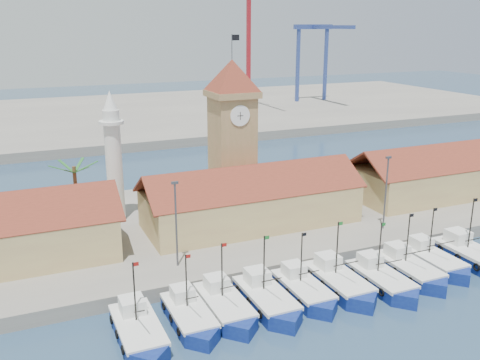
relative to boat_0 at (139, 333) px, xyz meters
name	(u,v)px	position (x,y,z in m)	size (l,w,h in m)	color
ground	(341,309)	(18.33, -2.32, -0.74)	(400.00, 400.00, 0.00)	navy
quay	(238,219)	(18.33, 21.68, 0.01)	(140.00, 32.00, 1.50)	gray
terminal	(114,117)	(18.33, 107.68, 0.26)	(240.00, 80.00, 2.00)	gray
boat_0	(139,333)	(0.00, 0.00, 0.00)	(3.47, 9.50, 7.19)	navy
boat_1	(190,318)	(4.69, 0.73, -0.05)	(3.24, 8.87, 6.72)	navy
boat_2	(226,308)	(8.19, 1.05, -0.01)	(3.41, 9.33, 7.06)	navy
boat_3	(268,301)	(12.22, 0.62, 0.01)	(3.51, 9.62, 7.28)	navy
boat_4	(305,291)	(16.30, 0.88, -0.04)	(3.29, 9.00, 6.81)	navy
boat_5	(340,284)	(20.27, 0.73, 0.02)	(3.56, 9.74, 7.37)	navy
boat_6	(383,281)	(24.52, -0.43, -0.02)	(3.39, 9.30, 7.04)	navy
boat_7	(411,271)	(28.67, 0.33, -0.01)	(3.44, 9.41, 7.12)	navy
boat_8	(434,262)	(32.53, 1.09, -0.02)	(3.36, 9.20, 6.96)	navy
boat_9	(474,257)	(37.16, 0.10, 0.06)	(3.74, 10.24, 7.75)	navy
hall_center	(251,204)	(18.33, 17.68, 3.24)	(27.04, 10.13, 7.61)	tan
hall_right	(450,176)	(50.33, 17.68, 3.24)	(31.20, 10.13, 7.61)	tan
clock_tower	(232,132)	(18.33, 23.68, 11.22)	(5.80, 5.80, 22.70)	#A98157
minaret	(114,157)	(3.33, 25.68, 8.99)	(3.00, 3.00, 16.30)	silver
palm_tree	(76,193)	(-1.67, 23.68, 5.50)	(5.60, 5.03, 8.39)	brown
lamp_posts	(286,204)	(18.83, 9.68, 5.73)	(80.70, 0.25, 9.03)	#3F3F44
crane_red_right	(250,26)	(56.37, 101.49, 23.97)	(1.00, 31.00, 41.16)	maroon
gantry	(318,42)	(80.33, 104.33, 19.30)	(13.00, 22.00, 23.20)	#2D418B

